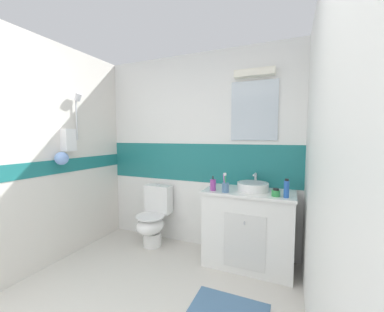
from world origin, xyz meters
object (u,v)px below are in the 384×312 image
(hair_gel_jar, at_px, (276,193))
(soap_dispenser, at_px, (213,185))
(shampoo_bottle_tall, at_px, (286,189))
(sink_basin, at_px, (253,186))
(toothbrush_cup, at_px, (225,187))
(toilet, at_px, (154,218))

(hair_gel_jar, bearing_deg, soap_dispenser, -179.73)
(shampoo_bottle_tall, xyz_separation_m, hair_gel_jar, (-0.10, 0.02, -0.05))
(sink_basin, bearing_deg, shampoo_bottle_tall, -28.57)
(hair_gel_jar, bearing_deg, shampoo_bottle_tall, -9.46)
(toothbrush_cup, xyz_separation_m, shampoo_bottle_tall, (0.60, 0.01, 0.03))
(sink_basin, distance_m, soap_dispenser, 0.44)
(sink_basin, relative_size, toilet, 0.48)
(toilet, relative_size, soap_dispenser, 4.87)
(toilet, relative_size, shampoo_bottle_tall, 4.29)
(sink_basin, distance_m, toothbrush_cup, 0.33)
(sink_basin, distance_m, shampoo_bottle_tall, 0.40)
(sink_basin, distance_m, toilet, 1.38)
(toothbrush_cup, height_order, hair_gel_jar, toothbrush_cup)
(toothbrush_cup, bearing_deg, toilet, 170.09)
(shampoo_bottle_tall, relative_size, hair_gel_jar, 2.26)
(hair_gel_jar, bearing_deg, toothbrush_cup, -176.63)
(toothbrush_cup, bearing_deg, soap_dispenser, 169.79)
(soap_dispenser, relative_size, hair_gel_jar, 1.99)
(soap_dispenser, distance_m, hair_gel_jar, 0.66)
(soap_dispenser, bearing_deg, toothbrush_cup, -10.21)
(toilet, distance_m, shampoo_bottle_tall, 1.73)
(toothbrush_cup, distance_m, shampoo_bottle_tall, 0.60)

